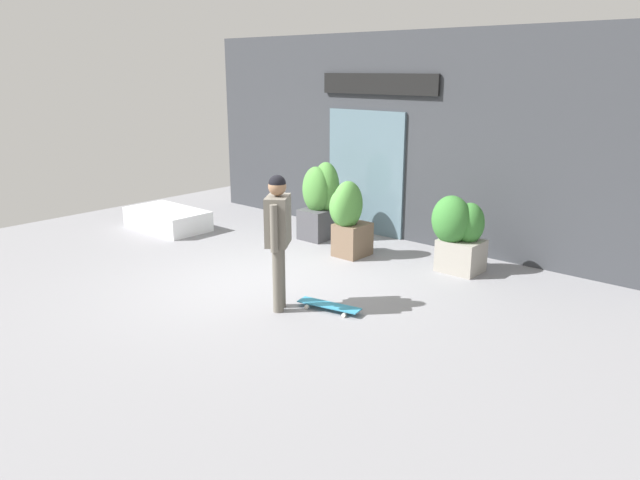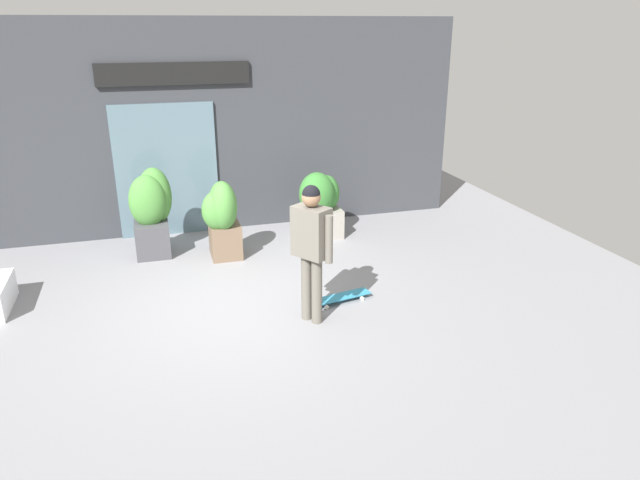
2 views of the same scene
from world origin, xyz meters
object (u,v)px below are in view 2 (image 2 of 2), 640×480
object	(u,v)px
skateboarder	(311,240)
skateboard	(341,297)
planter_box_right	(222,218)
planter_box_left	(151,210)
planter_box_mid	(321,203)

from	to	relation	value
skateboarder	skateboard	size ratio (longest dim) A/B	2.01
skateboard	planter_box_right	distance (m)	2.38
skateboard	planter_box_left	size ratio (longest dim) A/B	0.62
skateboarder	planter_box_left	xyz separation A→B (m)	(-1.78, 2.80, -0.33)
skateboard	planter_box_right	size ratio (longest dim) A/B	0.69
planter_box_left	planter_box_right	world-z (taller)	planter_box_left
planter_box_right	planter_box_mid	distance (m)	1.77
skateboard	planter_box_left	bearing A→B (deg)	121.82
skateboarder	planter_box_mid	distance (m)	2.98
skateboarder	planter_box_left	world-z (taller)	skateboarder
skateboard	planter_box_mid	world-z (taller)	planter_box_mid
planter_box_left	planter_box_mid	world-z (taller)	planter_box_left
skateboarder	skateboard	xyz separation A→B (m)	(0.50, 0.38, -0.99)
skateboarder	planter_box_left	bearing A→B (deg)	87.73
planter_box_left	planter_box_right	bearing A→B (deg)	-25.70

